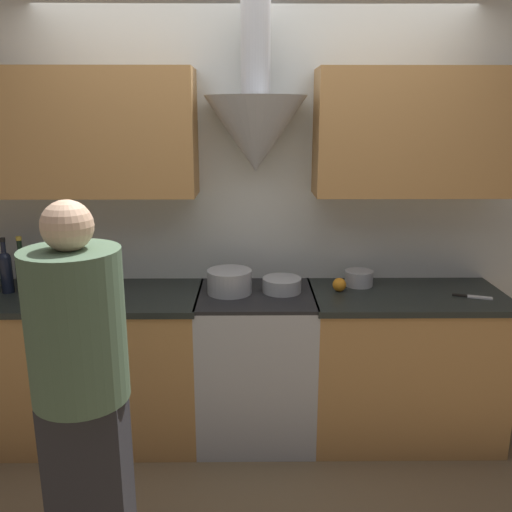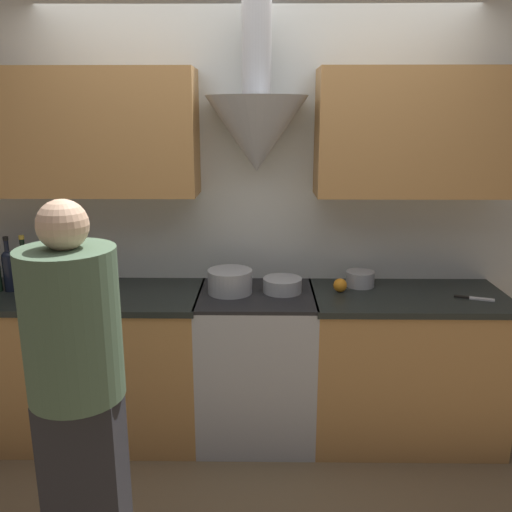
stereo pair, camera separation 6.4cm
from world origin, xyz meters
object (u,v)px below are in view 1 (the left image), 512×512
(stock_pot, at_px, (230,282))
(mixing_bowl, at_px, (282,285))
(person_foreground_left, at_px, (82,387))
(stove_range, at_px, (256,364))
(wine_bottle_4, at_px, (22,271))
(wine_bottle_3, at_px, (6,270))
(orange_fruit, at_px, (339,285))
(saucepan, at_px, (359,278))

(stock_pot, bearing_deg, mixing_bowl, 3.43)
(stock_pot, bearing_deg, person_foreground_left, -116.10)
(stove_range, relative_size, wine_bottle_4, 2.70)
(wine_bottle_3, xyz_separation_m, orange_fruit, (1.92, 0.00, -0.10))
(wine_bottle_3, height_order, wine_bottle_4, wine_bottle_4)
(wine_bottle_4, distance_m, mixing_bowl, 1.49)
(wine_bottle_3, xyz_separation_m, stock_pot, (1.28, -0.02, -0.07))
(stove_range, xyz_separation_m, wine_bottle_4, (-1.34, 0.02, 0.58))
(saucepan, bearing_deg, stove_range, -166.62)
(stove_range, xyz_separation_m, mixing_bowl, (0.15, 0.03, 0.49))
(wine_bottle_3, xyz_separation_m, mixing_bowl, (1.59, -0.00, -0.09))
(stove_range, relative_size, stock_pot, 3.52)
(saucepan, bearing_deg, mixing_bowl, -166.18)
(stove_range, height_order, person_foreground_left, person_foreground_left)
(stove_range, relative_size, saucepan, 5.34)
(orange_fruit, distance_m, person_foreground_left, 1.61)
(wine_bottle_3, height_order, stock_pot, wine_bottle_3)
(stock_pot, bearing_deg, wine_bottle_3, 179.04)
(wine_bottle_3, relative_size, mixing_bowl, 1.44)
(stock_pot, xyz_separation_m, saucepan, (0.77, 0.13, -0.02))
(orange_fruit, bearing_deg, saucepan, 39.31)
(wine_bottle_3, distance_m, wine_bottle_4, 0.10)
(wine_bottle_4, bearing_deg, mixing_bowl, 0.28)
(stock_pot, relative_size, person_foreground_left, 0.16)
(mixing_bowl, distance_m, saucepan, 0.48)
(stove_range, bearing_deg, person_foreground_left, -122.56)
(wine_bottle_4, bearing_deg, wine_bottle_3, 173.75)
(stock_pot, height_order, orange_fruit, stock_pot)
(mixing_bowl, bearing_deg, stove_range, -168.02)
(wine_bottle_3, relative_size, person_foreground_left, 0.20)
(wine_bottle_3, bearing_deg, wine_bottle_4, -6.25)
(stove_range, height_order, saucepan, saucepan)
(stove_range, distance_m, orange_fruit, 0.69)
(wine_bottle_4, height_order, person_foreground_left, person_foreground_left)
(orange_fruit, bearing_deg, wine_bottle_4, -179.61)
(stove_range, distance_m, wine_bottle_3, 1.55)
(mixing_bowl, bearing_deg, stock_pot, -176.57)
(wine_bottle_4, bearing_deg, stove_range, -1.07)
(wine_bottle_4, xyz_separation_m, saucepan, (1.96, 0.12, -0.09))
(wine_bottle_4, distance_m, stock_pot, 1.19)
(stove_range, xyz_separation_m, orange_fruit, (0.49, 0.04, 0.49))
(wine_bottle_4, xyz_separation_m, mixing_bowl, (1.49, 0.01, -0.09))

